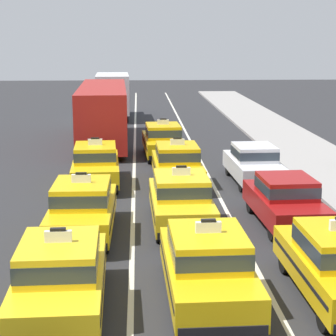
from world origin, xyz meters
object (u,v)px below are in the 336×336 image
taxi_left_fourth (96,164)px  sedan_right_third (285,199)px  sedan_right_fourth (254,163)px  taxi_center_second (207,265)px  taxi_left_third (83,207)px  taxi_center_fourth (177,164)px  taxi_center_fifth (163,140)px  taxi_left_second (60,275)px  bus_left_fifth (103,111)px  taxi_center_third (181,199)px  box_truck_left_sixth (113,94)px

taxi_left_fourth → sedan_right_third: 8.40m
sedan_right_fourth → taxi_center_second: bearing=-106.1°
taxi_left_third → taxi_center_second: size_ratio=0.99×
taxi_left_fourth → taxi_center_fourth: size_ratio=1.01×
taxi_center_fifth → sedan_right_third: taxi_center_fifth is taller
taxi_left_second → bus_left_fifth: 21.13m
taxi_left_third → taxi_center_third: same height
bus_left_fifth → box_truck_left_sixth: bearing=89.5°
taxi_center_third → box_truck_left_sixth: bearing=97.0°
taxi_left_third → sedan_right_third: 6.30m
taxi_left_fourth → box_truck_left_sixth: 20.43m
sedan_right_fourth → bus_left_fifth: bearing=124.4°
box_truck_left_sixth → taxi_center_third: (3.16, -25.86, -0.90)m
taxi_center_third → taxi_center_fourth: size_ratio=1.00×
taxi_center_third → taxi_left_fourth: bearing=119.0°
taxi_left_third → sedan_right_third: size_ratio=1.05×
taxi_left_fourth → sedan_right_fourth: 6.38m
taxi_center_fourth → taxi_center_fifth: bearing=93.3°
taxi_center_fourth → taxi_left_fourth: bearing=177.4°
taxi_left_third → taxi_left_fourth: (-0.04, 6.24, 0.00)m
taxi_left_fourth → bus_left_fifth: size_ratio=0.41×
taxi_left_fourth → sedan_right_fourth: bearing=0.5°
taxi_center_fifth → sedan_right_third: (3.37, -11.11, -0.03)m
sedan_right_fourth → taxi_center_third: bearing=-121.5°
taxi_left_third → taxi_center_fifth: bearing=76.2°
taxi_center_third → taxi_center_fifth: size_ratio=0.99×
taxi_left_second → taxi_center_fourth: same height
sedan_right_third → sedan_right_fourth: bearing=89.2°
taxi_center_third → sedan_right_fourth: (3.36, 5.50, -0.03)m
box_truck_left_sixth → sedan_right_third: bearing=-76.1°
taxi_left_fourth → box_truck_left_sixth: box_truck_left_sixth is taller
box_truck_left_sixth → sedan_right_third: size_ratio=1.61×
sedan_right_third → taxi_left_fourth: bearing=138.6°
taxi_left_second → taxi_left_fourth: same height
taxi_left_third → sedan_right_fourth: 8.94m
bus_left_fifth → box_truck_left_sixth: (0.09, 10.71, -0.04)m
bus_left_fifth → taxi_center_third: (3.25, -15.15, -0.94)m
taxi_center_second → sedan_right_fourth: (3.18, 11.01, -0.03)m
taxi_center_second → taxi_center_third: size_ratio=1.00×
taxi_center_third → taxi_center_fifth: bearing=90.5°
taxi_center_second → taxi_center_fifth: size_ratio=0.99×
taxi_center_fifth → box_truck_left_sixth: bearing=101.7°
taxi_left_third → taxi_left_fourth: same height
taxi_center_second → taxi_center_fourth: same height
sedan_right_fourth → box_truck_left_sixth: bearing=107.8°
sedan_right_third → sedan_right_fourth: 5.60m
taxi_center_second → taxi_center_third: (-0.19, 5.51, 0.00)m
taxi_center_second → taxi_left_second: bearing=-171.9°
taxi_center_second → sedan_right_third: size_ratio=1.05×
taxi_left_second → box_truck_left_sixth: box_truck_left_sixth is taller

